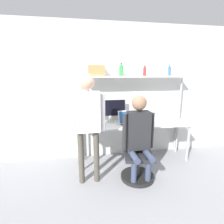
{
  "coord_description": "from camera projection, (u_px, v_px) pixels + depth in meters",
  "views": [
    {
      "loc": [
        -1.02,
        -2.87,
        1.74
      ],
      "look_at": [
        -0.54,
        -0.14,
        1.12
      ],
      "focal_mm": 28.0,
      "sensor_mm": 36.0,
      "label": 1
    }
  ],
  "objects": [
    {
      "name": "ground_plane",
      "position": [
        139.0,
        167.0,
        3.31
      ],
      "size": [
        12.0,
        12.0,
        0.0
      ],
      "primitive_type": "plane",
      "color": "gray"
    },
    {
      "name": "wall_back",
      "position": [
        131.0,
        92.0,
        3.65
      ],
      "size": [
        8.0,
        0.06,
        2.7
      ],
      "color": "silver",
      "rests_on": "ground_plane"
    },
    {
      "name": "desk",
      "position": [
        135.0,
        127.0,
        3.47
      ],
      "size": [
        2.2,
        0.6,
        0.77
      ],
      "color": "white",
      "rests_on": "ground_plane"
    },
    {
      "name": "shelf_unit",
      "position": [
        134.0,
        86.0,
        3.43
      ],
      "size": [
        2.09,
        0.3,
        1.69
      ],
      "color": "white",
      "rests_on": "ground_plane"
    },
    {
      "name": "monitor",
      "position": [
        110.0,
        109.0,
        3.47
      ],
      "size": [
        0.62,
        0.18,
        0.47
      ],
      "color": "#B7B7BC",
      "rests_on": "desk"
    },
    {
      "name": "laptop",
      "position": [
        127.0,
        121.0,
        3.39
      ],
      "size": [
        0.33,
        0.26,
        0.25
      ],
      "color": "silver",
      "rests_on": "desk"
    },
    {
      "name": "cell_phone",
      "position": [
        139.0,
        124.0,
        3.39
      ],
      "size": [
        0.07,
        0.15,
        0.01
      ],
      "color": "silver",
      "rests_on": "desk"
    },
    {
      "name": "office_chair",
      "position": [
        137.0,
        162.0,
        2.94
      ],
      "size": [
        0.56,
        0.56,
        0.89
      ],
      "color": "black",
      "rests_on": "ground_plane"
    },
    {
      "name": "person_seated",
      "position": [
        139.0,
        132.0,
        2.78
      ],
      "size": [
        0.53,
        0.48,
        1.41
      ],
      "color": "#38425B",
      "rests_on": "ground_plane"
    },
    {
      "name": "person_standing",
      "position": [
        88.0,
        116.0,
        2.63
      ],
      "size": [
        0.54,
        0.23,
        1.73
      ],
      "color": "#4C473D",
      "rests_on": "ground_plane"
    },
    {
      "name": "bottle_blue",
      "position": [
        169.0,
        71.0,
        3.5
      ],
      "size": [
        0.06,
        0.06,
        0.22
      ],
      "color": "#335999",
      "rests_on": "shelf_unit"
    },
    {
      "name": "bottle_red",
      "position": [
        145.0,
        71.0,
        3.41
      ],
      "size": [
        0.06,
        0.06,
        0.21
      ],
      "color": "maroon",
      "rests_on": "shelf_unit"
    },
    {
      "name": "bottle_green",
      "position": [
        121.0,
        70.0,
        3.33
      ],
      "size": [
        0.08,
        0.08,
        0.24
      ],
      "color": "#2D8C3F",
      "rests_on": "shelf_unit"
    },
    {
      "name": "storage_box",
      "position": [
        96.0,
        71.0,
        3.25
      ],
      "size": [
        0.3,
        0.22,
        0.2
      ],
      "color": "#B27A47",
      "rests_on": "shelf_unit"
    }
  ]
}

